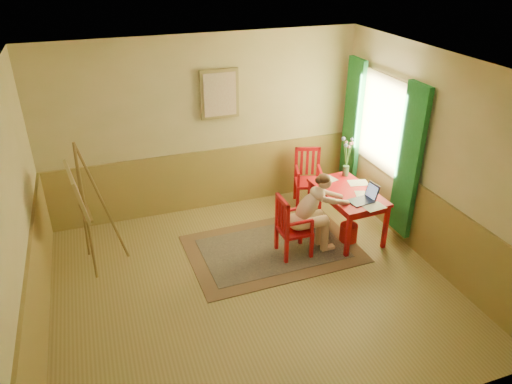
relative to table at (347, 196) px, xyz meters
name	(u,v)px	position (x,y,z in m)	size (l,w,h in m)	color
room	(251,189)	(-1.74, -0.73, 0.77)	(5.04, 4.54, 2.84)	tan
wainscot	(233,222)	(-1.74, 0.07, -0.13)	(5.00, 4.50, 1.00)	#A48B48
window	(380,136)	(0.68, 0.37, 0.71)	(0.12, 2.01, 2.20)	white
wall_portrait	(220,94)	(-1.49, 1.48, 1.27)	(0.60, 0.05, 0.76)	#9E8A51
rug	(273,249)	(-1.19, -0.05, -0.62)	(2.44, 1.66, 0.02)	#8C7251
table	(347,196)	(0.00, 0.00, 0.00)	(0.79, 1.24, 0.72)	red
chair_left	(291,227)	(-1.00, -0.25, -0.17)	(0.43, 0.41, 0.92)	red
chair_back	(308,177)	(-0.14, 1.06, -0.15)	(0.53, 0.54, 0.95)	red
figure	(312,211)	(-0.69, -0.25, 0.03)	(0.88, 0.38, 1.19)	beige
laptop	(365,198)	(0.07, -0.34, 0.14)	(0.42, 0.28, 0.24)	#1E2338
papers	(356,191)	(0.11, -0.03, 0.09)	(0.73, 1.22, 0.00)	white
vase	(347,159)	(0.22, 0.49, 0.37)	(0.27, 0.30, 0.61)	#3F724C
wastebasket	(348,233)	(-0.05, -0.22, -0.49)	(0.26, 0.26, 0.28)	red
easel	(81,196)	(-3.65, 0.41, 0.44)	(0.65, 0.81, 1.81)	olive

